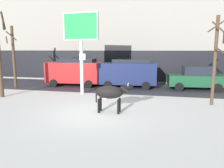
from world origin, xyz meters
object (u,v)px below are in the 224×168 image
Objects in this scene: cow_black at (111,93)px; car_red_van at (74,71)px; street_sign at (83,70)px; car_darkgreen_sedan at (196,78)px; pedestrian_near_billboard at (116,73)px; bare_tree_right_lot at (216,58)px; billboard at (81,31)px; bare_tree_left_lot at (13,56)px; car_navy_van at (128,72)px.

cow_black is 0.40× the size of car_red_van.
street_sign is at bearing -58.56° from car_red_van.
car_darkgreen_sedan reaches higher than pedestrian_near_billboard.
bare_tree_right_lot is at bearing -45.81° from pedestrian_near_billboard.
car_red_van is 9.95m from car_darkgreen_sedan.
street_sign reaches higher than car_darkgreen_sedan.
bare_tree_left_lot is at bearing 169.59° from billboard.
bare_tree_right_lot reaches higher than car_red_van.
billboard is at bearing -160.58° from street_sign.
bare_tree_left_lot is 14.70m from bare_tree_right_lot.
car_red_van is 1.67× the size of street_sign.
car_navy_van is 1.09× the size of car_darkgreen_sedan.
billboard reaches higher than cow_black.
bare_tree_left_lot is at bearing -166.93° from car_navy_van.
billboard is 1.97× the size of street_sign.
billboard is 1.18× the size of car_red_van.
car_red_van is 3.64m from street_sign.
bare_tree_left_lot is (-9.03, -2.09, 1.35)m from car_navy_van.
car_darkgreen_sedan is at bearing -20.14° from pedestrian_near_billboard.
billboard is 6.56m from bare_tree_left_lot.
car_darkgreen_sedan is 14.60m from bare_tree_left_lot.
pedestrian_near_billboard is at bearing 32.65° from bare_tree_left_lot.
street_sign is at bearing 19.42° from billboard.
car_navy_van is at bearing 49.12° from billboard.
bare_tree_right_lot is at bearing -39.98° from car_navy_van.
car_red_van is 11.12m from bare_tree_right_lot.
bare_tree_right_lot is (8.27, -1.34, -1.67)m from billboard.
car_darkgreen_sedan is at bearing 1.55° from car_navy_van.
billboard is at bearing -130.88° from car_navy_van.
pedestrian_near_billboard is at bearing 42.64° from car_red_van.
car_navy_van reaches higher than cow_black.
pedestrian_near_billboard is at bearing 78.38° from billboard.
bare_tree_left_lot reaches higher than cow_black.
bare_tree_right_lot is (5.46, -4.58, 1.41)m from car_navy_van.
cow_black is at bearing -153.57° from bare_tree_right_lot.
bare_tree_left_lot reaches higher than car_navy_van.
car_navy_van is 7.27m from bare_tree_right_lot.
billboard is at bearing -101.62° from pedestrian_near_billboard.
billboard is 6.94m from pedestrian_near_billboard.
car_red_van is at bearing 156.20° from bare_tree_right_lot.
car_red_van is at bearing -178.39° from car_navy_van.
pedestrian_near_billboard is 10.27m from bare_tree_right_lot.
billboard is at bearing -59.54° from car_red_van.
bare_tree_right_lot is (0.16, -4.72, 1.74)m from car_darkgreen_sedan.
bare_tree_right_lot is at bearing -9.44° from street_sign.
billboard is 2.65m from street_sign.
bare_tree_left_lot is at bearing 150.88° from cow_black.
pedestrian_near_billboard is 0.61× the size of street_sign.
car_red_van reaches higher than cow_black.
cow_black is at bearing -53.96° from street_sign.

